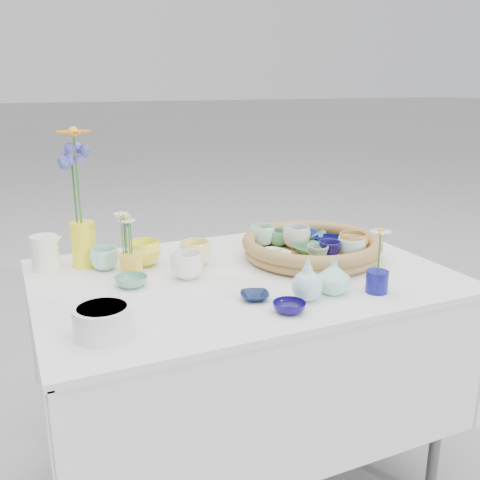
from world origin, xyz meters
name	(u,v)px	position (x,y,z in m)	size (l,w,h in m)	color
ground	(242,476)	(0.00, 0.00, 0.00)	(80.00, 80.00, 0.00)	gray
display_table	(242,476)	(0.00, 0.00, 0.00)	(1.26, 0.86, 0.77)	white
wicker_tray	(311,247)	(0.28, 0.05, 0.80)	(0.47, 0.47, 0.08)	brown
tray_ceramic_0	(295,235)	(0.30, 0.21, 0.80)	(0.15, 0.15, 0.04)	navy
tray_ceramic_1	(329,242)	(0.38, 0.09, 0.80)	(0.11, 0.11, 0.03)	#06094B
tray_ceramic_2	(353,244)	(0.39, -0.03, 0.82)	(0.10, 0.10, 0.08)	gold
tray_ceramic_3	(313,250)	(0.27, 0.03, 0.80)	(0.12, 0.12, 0.03)	#388945
tray_ceramic_4	(317,255)	(0.23, -0.07, 0.82)	(0.07, 0.07, 0.06)	gray
tray_ceramic_5	(272,256)	(0.13, 0.04, 0.80)	(0.11, 0.11, 0.03)	silver
tray_ceramic_6	(263,235)	(0.17, 0.20, 0.82)	(0.09, 0.09, 0.07)	#A7EDCE
tray_ceramic_7	(296,237)	(0.26, 0.12, 0.82)	(0.10, 0.10, 0.08)	silver
tray_ceramic_8	(312,236)	(0.36, 0.18, 0.80)	(0.10, 0.10, 0.03)	#7CD9EF
tray_ceramic_9	(329,251)	(0.29, -0.05, 0.82)	(0.07, 0.07, 0.07)	#160D4E
tray_ceramic_10	(279,256)	(0.14, 0.02, 0.80)	(0.08, 0.08, 0.03)	#E2D171
tray_ceramic_11	(351,248)	(0.36, -0.06, 0.82)	(0.09, 0.09, 0.07)	silver
tray_ceramic_12	(279,238)	(0.22, 0.17, 0.81)	(0.07, 0.07, 0.06)	#55A56E
loose_ceramic_0	(145,253)	(-0.26, 0.21, 0.81)	(0.10, 0.10, 0.08)	#FFF73D
loose_ceramic_1	(195,253)	(-0.11, 0.14, 0.81)	(0.10, 0.10, 0.08)	#FFEA85
loose_ceramic_2	(131,281)	(-0.34, 0.04, 0.78)	(0.10, 0.10, 0.03)	#5E9D81
loose_ceramic_3	(187,265)	(-0.17, 0.04, 0.81)	(0.10, 0.10, 0.08)	white
loose_ceramic_4	(255,296)	(-0.06, -0.20, 0.77)	(0.08, 0.08, 0.02)	#0C1A3F
loose_ceramic_5	(104,259)	(-0.39, 0.22, 0.80)	(0.09, 0.09, 0.07)	#9FE6D1
loose_ceramic_6	(289,307)	(-0.01, -0.32, 0.78)	(0.09, 0.09, 0.03)	#120955
fluted_bowl	(103,321)	(-0.48, -0.25, 0.80)	(0.14, 0.14, 0.07)	silver
bud_vase_paleblue	(307,278)	(0.07, -0.27, 0.83)	(0.08, 0.08, 0.13)	#ABD5DC
bud_vase_seafoam	(334,276)	(0.17, -0.25, 0.82)	(0.10, 0.10, 0.10)	#93DEC6
bud_vase_cobalt	(377,282)	(0.29, -0.30, 0.80)	(0.06, 0.06, 0.06)	navy
single_daisy	(379,251)	(0.30, -0.28, 0.88)	(0.07, 0.07, 0.13)	white
tall_vase_yellow	(84,244)	(-0.44, 0.28, 0.84)	(0.08, 0.08, 0.15)	yellow
gerbera	(78,178)	(-0.44, 0.27, 1.06)	(0.12, 0.12, 0.31)	orange
hydrangea	(74,189)	(-0.45, 0.29, 1.02)	(0.08, 0.08, 0.29)	#3D439A
white_pitcher	(45,253)	(-0.56, 0.29, 0.82)	(0.12, 0.09, 0.11)	white
daisy_cup	(131,265)	(-0.32, 0.12, 0.80)	(0.07, 0.07, 0.08)	yellow
daisy_posy	(127,232)	(-0.33, 0.13, 0.91)	(0.08, 0.08, 0.14)	white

